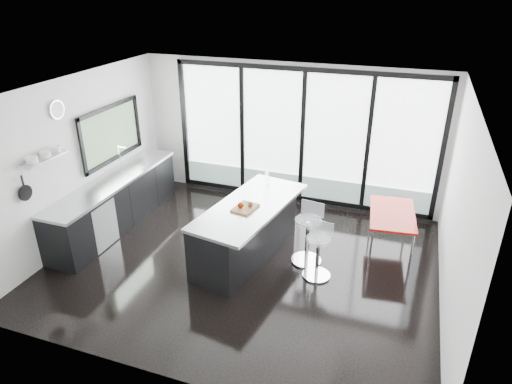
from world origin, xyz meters
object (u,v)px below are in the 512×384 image
at_px(island, 246,229).
at_px(bar_stool_far, 307,241).
at_px(bar_stool_near, 317,257).
at_px(red_table, 390,230).

relative_size(island, bar_stool_far, 3.13).
height_order(island, bar_stool_near, island).
height_order(bar_stool_near, bar_stool_far, bar_stool_far).
bearing_deg(island, red_table, 24.20).
xyz_separation_m(bar_stool_near, red_table, (0.98, 1.22, -0.01)).
bearing_deg(red_table, island, -155.80).
relative_size(bar_stool_near, red_table, 0.55).
bearing_deg(bar_stool_far, bar_stool_near, -46.06).
height_order(bar_stool_far, red_table, bar_stool_far).
bearing_deg(bar_stool_far, red_table, 44.07).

